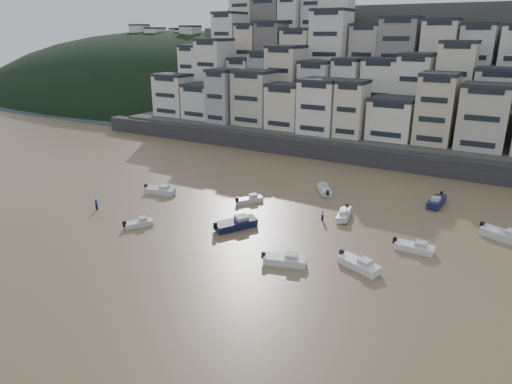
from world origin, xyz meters
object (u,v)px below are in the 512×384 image
Objects in this scene: boat_d at (415,246)px; person_pink at (323,214)px; boat_g at (505,234)px; person_blue at (96,204)px; boat_c at (236,223)px; boat_h at (324,189)px; boat_b at (359,263)px; boat_j at (139,222)px; boat_k at (160,190)px; boat_e at (344,214)px; boat_i at (437,200)px; boat_a at (285,259)px; boat_f at (250,199)px.

person_pink reaches higher than boat_d.
boat_d is 12.79m from boat_g.
person_blue reaches higher than boat_g.
boat_c is 1.21× the size of boat_h.
person_pink is (-8.89, 10.99, 0.13)m from boat_b.
boat_j is at bearing -133.60° from boat_g.
boat_k is (-18.12, 5.52, -0.13)m from boat_c.
boat_c reaches higher than boat_e.
boat_i is (21.51, 22.68, -0.07)m from boat_c.
boat_b is (7.56, 3.22, 0.02)m from boat_a.
boat_a is 3.02× the size of person_pink.
person_blue is at bearing -139.16° from boat_g.
boat_i reaches higher than boat_e.
boat_a is 0.82× the size of boat_c.
boat_g is 1.16× the size of boat_k.
boat_h is at bearing 42.34° from person_blue.
boat_a reaches higher than boat_f.
person_blue is at bearing 99.02° from boat_h.
boat_a is at bearing -115.50° from boat_g.
person_blue reaches higher than boat_e.
person_blue is at bearing -54.08° from boat_i.
boat_h reaches higher than boat_a.
boat_b is at bearing 177.55° from boat_h.
boat_h is 1.30× the size of boat_j.
boat_d is 35.52m from boat_j.
boat_c is at bearing 134.15° from boat_a.
boat_a is 1.29× the size of boat_j.
boat_c reaches higher than boat_j.
boat_g is 23.01m from person_pink.
person_pink is at bearing 165.51° from boat_d.
person_pink is (12.38, -0.88, 0.26)m from boat_f.
boat_j is at bearing 113.68° from boat_h.
person_pink reaches higher than boat_k.
boat_k is at bearing -171.89° from boat_b.
boat_c is 21.99m from person_blue.
boat_a is at bearing -1.94° from person_blue.
person_blue is (-43.54, -9.67, 0.19)m from boat_d.
boat_h is at bearing -2.13° from boat_j.
boat_c is at bearing -32.31° from boat_j.
boat_b is 1.09× the size of boat_d.
person_blue reaches higher than boat_a.
boat_k is at bearing 102.17° from boat_c.
boat_c is at bearing -167.10° from boat_b.
boat_b is 17.87m from boat_c.
boat_k is at bearing 141.55° from boat_a.
boat_j is at bearing 163.90° from boat_a.
boat_f is at bearing 49.69° from boat_c.
boat_k is at bearing -62.96° from boat_i.
boat_h is 35.48m from person_blue.
boat_c is 13.15m from boat_j.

